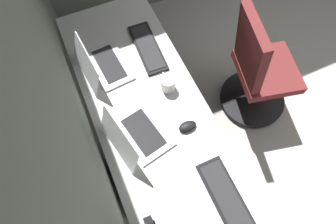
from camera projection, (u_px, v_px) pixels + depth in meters
name	position (u px, v px, depth m)	size (l,w,h in m)	color
wall_back	(76.00, 195.00, 0.86)	(4.58, 0.10, 2.60)	slate
desk	(160.00, 137.00, 1.62)	(2.17, 0.65, 0.73)	white
drawer_pedestal	(166.00, 173.00, 1.84)	(0.40, 0.51, 0.69)	white
laptop_leftmost	(100.00, 64.00, 1.71)	(0.37, 0.30, 0.20)	silver
laptop_left	(134.00, 135.00, 1.50)	(0.38, 0.35, 0.22)	white
keyboard_main	(227.00, 198.00, 1.39)	(0.42, 0.14, 0.02)	black
keyboard_spare	(148.00, 48.00, 1.81)	(0.43, 0.16, 0.02)	black
mouse_spare	(188.00, 127.00, 1.56)	(0.06, 0.10, 0.03)	black
coffee_mug	(168.00, 84.00, 1.65)	(0.13, 0.09, 0.09)	silver
office_chair	(258.00, 73.00, 2.06)	(0.56, 0.59, 0.97)	maroon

